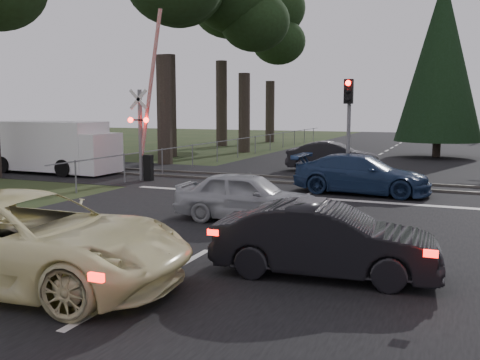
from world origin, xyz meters
The scene contains 18 objects.
ground centered at (0.00, 0.00, 0.00)m, with size 120.00×120.00×0.00m, color #213216.
road centered at (0.00, 10.00, 0.01)m, with size 14.00×100.00×0.01m, color black.
rail_corridor centered at (0.00, 12.00, 0.01)m, with size 120.00×8.00×0.01m, color black.
stop_line centered at (0.00, 8.20, 0.01)m, with size 13.00×0.35×0.00m, color silver.
rail_near centered at (0.00, 11.20, 0.05)m, with size 120.00×0.12×0.10m, color #59544C.
rail_far centered at (0.00, 12.80, 0.05)m, with size 120.00×0.12×0.10m, color #59544C.
crossing_signal centered at (-7.27, 9.79, 2.06)m, with size 1.62×0.38×6.96m.
traffic_signal_center centered at (1.00, 10.68, 2.81)m, with size 0.32×0.48×4.10m.
euc_tree_c centered at (-9.00, 25.00, 9.51)m, with size 6.00×6.00×13.20m.
euc_tree_e centered at (-11.00, 36.00, 9.51)m, with size 6.00×6.00×13.20m.
conifer_tree centered at (3.50, 26.00, 5.99)m, with size 5.20×5.20×11.00m.
fence_left centered at (-7.80, 22.50, 0.00)m, with size 0.10×36.00×1.20m, color slate, non-canonical shape.
cream_coupe centered at (-1.89, -2.44, 0.80)m, with size 2.67×5.78×1.61m, color #F4EBAF.
dark_hatchback centered at (2.75, 0.05, 0.67)m, with size 1.41×4.04×1.33m, color black.
silver_car centered at (-0.36, 3.98, 0.67)m, with size 1.57×3.91×1.33m, color #A6A9AE.
blue_sedan centered at (1.69, 9.82, 0.70)m, with size 1.95×4.81×1.40m, color navy.
dark_car_far centered at (-0.71, 15.91, 0.72)m, with size 1.52×4.36×1.44m, color black.
white_van centered at (-12.60, 10.49, 1.22)m, with size 6.21×2.49×2.42m.
Camera 1 is at (4.95, -9.28, 3.06)m, focal length 40.00 mm.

